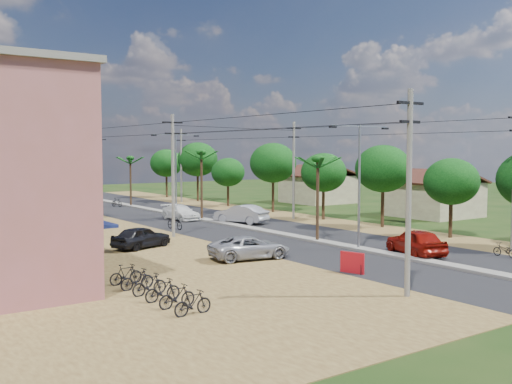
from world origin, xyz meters
TOP-DOWN VIEW (x-y plane):
  - ground at (0.00, 0.00)m, footprint 160.00×160.00m
  - road at (0.00, 15.00)m, footprint 12.00×110.00m
  - median at (0.00, 18.00)m, footprint 1.00×90.00m
  - dirt_lot_west at (-15.00, 8.00)m, footprint 18.00×46.00m
  - dirt_shoulder_east at (8.50, 15.00)m, footprint 5.00×90.00m
  - house_east_near at (20.00, 10.00)m, footprint 7.60×7.50m
  - house_east_far at (21.00, 28.00)m, footprint 7.60×7.50m
  - tree_east_b at (9.30, 0.00)m, footprint 4.00×4.00m
  - tree_east_c at (9.70, 7.00)m, footprint 4.60×4.60m
  - tree_east_d at (9.40, 14.00)m, footprint 4.20×4.20m
  - tree_east_e at (9.60, 22.00)m, footprint 4.80×4.80m
  - tree_east_f at (9.20, 30.00)m, footprint 3.80×3.80m
  - tree_east_g at (9.80, 38.00)m, footprint 5.00×5.00m
  - tree_east_h at (9.50, 46.00)m, footprint 4.40×4.40m
  - palm_median_near at (0.00, 4.00)m, footprint 2.00×2.00m
  - palm_median_mid at (0.00, 20.00)m, footprint 2.00×2.00m
  - palm_median_far at (0.00, 36.00)m, footprint 2.00×2.00m
  - streetlight_near at (0.00, 0.00)m, footprint 5.10×0.18m
  - streetlight_mid at (0.00, 25.00)m, footprint 5.10×0.18m
  - streetlight_far at (0.00, 50.00)m, footprint 5.10×0.18m
  - utility_pole_w_a at (-7.00, -10.00)m, footprint 1.60×0.24m
  - utility_pole_w_b at (-7.00, 12.00)m, footprint 1.60×0.24m
  - utility_pole_w_c at (-7.00, 34.00)m, footprint 1.60×0.24m
  - utility_pole_w_d at (-7.00, 55.00)m, footprint 1.60×0.24m
  - utility_pole_e_b at (7.50, 16.00)m, footprint 1.60×0.24m
  - utility_pole_e_c at (7.50, 38.00)m, footprint 1.60×0.24m
  - car_red_near at (1.50, -3.35)m, footprint 3.35×5.09m
  - car_silver_mid at (1.50, 15.81)m, footprint 3.39×5.18m
  - car_white_far at (-1.50, 21.24)m, footprint 2.15×4.69m
  - car_parked_silver at (-7.50, 1.37)m, footprint 5.12×2.97m
  - car_parked_dark at (-11.09, 8.61)m, footprint 4.54×3.01m
  - moto_rider_east at (5.20, -6.93)m, footprint 0.63×1.60m
  - moto_rider_west_a at (-5.00, 15.64)m, footprint 0.93×2.03m
  - moto_rider_west_b at (-1.49, 36.47)m, footprint 1.01×1.70m
  - roadside_sign at (-5.50, -5.08)m, footprint 0.48×1.33m
  - parked_scooter_row at (-16.08, -3.97)m, footprint 1.69×7.05m

SIDE VIEW (x-z plane):
  - ground at x=0.00m, z-range 0.00..0.00m
  - dirt_shoulder_east at x=8.50m, z-range 0.00..0.03m
  - dirt_lot_west at x=-15.00m, z-range 0.00..0.04m
  - road at x=0.00m, z-range 0.00..0.04m
  - median at x=0.00m, z-range 0.00..0.18m
  - moto_rider_east at x=5.20m, z-range 0.00..0.83m
  - moto_rider_west_b at x=-1.49m, z-range 0.00..0.99m
  - parked_scooter_row at x=-16.08m, z-range 0.00..1.00m
  - moto_rider_west_a at x=-5.00m, z-range 0.00..1.03m
  - roadside_sign at x=-5.50m, z-range 0.00..1.13m
  - car_white_far at x=-1.50m, z-range 0.00..1.33m
  - car_parked_silver at x=-7.50m, z-range 0.00..1.34m
  - car_parked_dark at x=-11.09m, z-range 0.00..1.43m
  - car_red_near at x=1.50m, z-range 0.00..1.61m
  - car_silver_mid at x=1.50m, z-range 0.00..1.61m
  - house_east_near at x=20.00m, z-range 0.09..4.69m
  - house_east_far at x=21.00m, z-range 0.09..4.69m
  - tree_east_f at x=9.20m, z-range 1.13..6.64m
  - tree_east_b at x=9.30m, z-range 1.20..7.03m
  - tree_east_d at x=9.40m, z-range 1.27..7.41m
  - tree_east_h at x=9.50m, z-range 1.38..7.90m
  - utility_pole_w_a at x=-7.00m, z-range 0.26..9.26m
  - utility_pole_w_b at x=-7.00m, z-range 0.26..9.26m
  - utility_pole_w_c at x=-7.00m, z-range 0.26..9.26m
  - utility_pole_w_d at x=-7.00m, z-range 0.26..9.26m
  - utility_pole_e_b at x=7.50m, z-range 0.26..9.26m
  - utility_pole_e_c at x=7.50m, z-range 0.26..9.26m
  - streetlight_near at x=0.00m, z-range 0.79..8.79m
  - streetlight_mid at x=0.00m, z-range 0.79..8.79m
  - streetlight_far at x=0.00m, z-range 0.79..8.79m
  - tree_east_c at x=9.70m, z-range 1.45..8.28m
  - tree_east_e at x=9.60m, z-range 1.52..8.66m
  - tree_east_g at x=9.80m, z-range 1.55..8.93m
  - palm_median_far at x=0.00m, z-range 2.34..8.19m
  - palm_median_near at x=0.00m, z-range 2.46..8.61m
  - palm_median_mid at x=0.00m, z-range 2.62..9.17m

